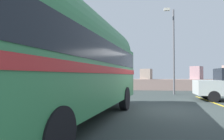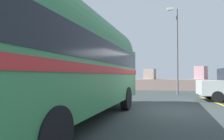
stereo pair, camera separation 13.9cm
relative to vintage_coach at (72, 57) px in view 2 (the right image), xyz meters
name	(u,v)px [view 2 (the right image)]	position (x,y,z in m)	size (l,w,h in m)	color
ground	(172,111)	(3.33, 2.48, -2.04)	(32.00, 26.00, 0.02)	#303938
breakwater	(159,83)	(3.77, 14.28, -1.36)	(31.36, 1.84, 2.47)	#A3867D
vintage_coach	(72,57)	(0.00, 0.00, 0.00)	(3.69, 8.85, 3.70)	black
lamp_post	(176,46)	(4.74, 9.54, 1.67)	(0.84, 0.59, 6.62)	#5B5B60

